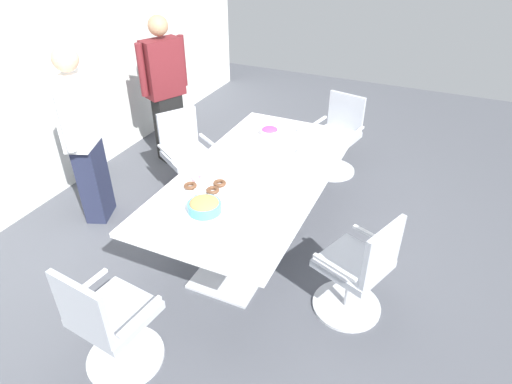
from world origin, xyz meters
name	(u,v)px	position (x,y,z in m)	size (l,w,h in m)	color
ground_plane	(256,240)	(0.00, 0.00, -0.01)	(10.00, 10.00, 0.01)	#4C4F56
back_wall	(34,64)	(0.00, 2.40, 1.40)	(8.00, 0.10, 2.80)	silver
conference_table	(256,185)	(0.00, 0.00, 0.63)	(2.40, 1.20, 0.75)	white
office_chair_0	(186,159)	(0.49, 1.05, 0.41)	(0.75, 0.75, 0.91)	silver
office_chair_1	(110,325)	(-1.64, 0.30, 0.41)	(0.60, 0.60, 0.91)	silver
office_chair_2	(358,272)	(-0.48, -1.06, 0.41)	(0.70, 0.70, 0.91)	silver
office_chair_3	(337,139)	(1.64, -0.31, 0.41)	(0.64, 0.64, 0.91)	silver
person_standing_0	(83,136)	(-0.29, 1.64, 0.90)	(0.60, 0.37, 1.73)	#232842
person_standing_1	(165,89)	(1.08, 1.67, 0.90)	(0.59, 0.38, 1.73)	black
snack_bowl_candy_mix	(270,131)	(0.75, 0.19, 0.79)	(0.18, 0.18, 0.09)	white
snack_bowl_cookies	(204,205)	(-0.68, 0.12, 0.80)	(0.25, 0.25, 0.11)	#4C9EC6
donut_platter	(205,185)	(-0.38, 0.29, 0.77)	(0.35, 0.34, 0.04)	white
plate_stack	(308,131)	(0.97, -0.14, 0.76)	(0.22, 0.22, 0.03)	white
napkin_pile	(308,154)	(0.44, -0.32, 0.79)	(0.16, 0.16, 0.09)	white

